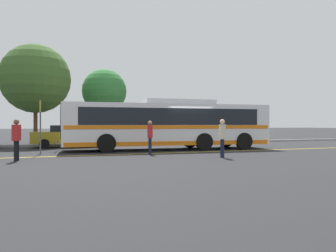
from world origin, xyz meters
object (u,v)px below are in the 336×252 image
(tree_1, at_px, (35,79))
(bus_stop_sign, at_px, (40,120))
(transit_bus, at_px, (168,124))
(pedestrian_0, at_px, (222,136))
(pedestrian_1, at_px, (16,137))
(tree_2, at_px, (104,91))
(pedestrian_2, at_px, (150,135))
(parked_car_1, at_px, (67,136))

(tree_1, bearing_deg, bus_stop_sign, -86.05)
(transit_bus, distance_m, tree_1, 11.09)
(pedestrian_0, distance_m, tree_1, 15.62)
(transit_bus, relative_size, tree_1, 1.70)
(pedestrian_1, relative_size, tree_1, 0.23)
(transit_bus, bearing_deg, tree_2, 17.75)
(transit_bus, height_order, pedestrian_1, transit_bus)
(pedestrian_1, height_order, bus_stop_sign, bus_stop_sign)
(pedestrian_2, bearing_deg, bus_stop_sign, -99.09)
(pedestrian_1, bearing_deg, tree_1, 15.07)
(parked_car_1, bearing_deg, pedestrian_1, -16.42)
(parked_car_1, bearing_deg, transit_bus, 54.85)
(transit_bus, distance_m, pedestrian_1, 8.68)
(pedestrian_2, distance_m, tree_2, 12.70)
(transit_bus, bearing_deg, pedestrian_2, 147.98)
(pedestrian_2, relative_size, tree_2, 0.27)
(parked_car_1, height_order, pedestrian_1, pedestrian_1)
(parked_car_1, distance_m, pedestrian_2, 7.49)
(pedestrian_1, distance_m, tree_2, 14.84)
(transit_bus, relative_size, bus_stop_sign, 4.57)
(tree_1, height_order, tree_2, tree_1)
(parked_car_1, height_order, tree_2, tree_2)
(transit_bus, height_order, tree_1, tree_1)
(transit_bus, xyz_separation_m, parked_car_1, (-5.58, 3.97, -0.78))
(pedestrian_1, bearing_deg, pedestrian_0, -84.60)
(pedestrian_1, distance_m, tree_1, 11.67)
(tree_2, bearing_deg, pedestrian_2, -88.13)
(pedestrian_0, xyz_separation_m, tree_2, (-2.95, 15.00, 3.32))
(pedestrian_0, bearing_deg, tree_1, 49.31)
(tree_1, bearing_deg, tree_2, 23.55)
(pedestrian_1, bearing_deg, bus_stop_sign, 0.63)
(transit_bus, distance_m, bus_stop_sign, 7.08)
(tree_2, bearing_deg, pedestrian_0, -78.89)
(pedestrian_2, bearing_deg, pedestrian_1, -69.34)
(bus_stop_sign, bearing_deg, parked_car_1, -12.77)
(pedestrian_0, distance_m, bus_stop_sign, 8.99)
(pedestrian_1, bearing_deg, transit_bus, -48.74)
(transit_bus, distance_m, parked_car_1, 6.89)
(parked_car_1, height_order, pedestrian_2, pedestrian_2)
(bus_stop_sign, distance_m, tree_2, 11.75)
(bus_stop_sign, bearing_deg, tree_1, 8.48)
(pedestrian_0, bearing_deg, parked_car_1, 50.17)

